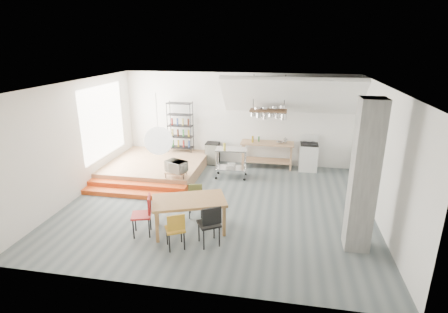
% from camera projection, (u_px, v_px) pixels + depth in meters
% --- Properties ---
extents(floor, '(8.00, 8.00, 0.00)m').
position_uv_depth(floor, '(218.00, 204.00, 9.48)').
color(floor, '#505A5D').
rests_on(floor, ground).
extents(wall_back, '(8.00, 0.04, 3.20)m').
position_uv_depth(wall_back, '(237.00, 119.00, 12.25)').
color(wall_back, silver).
rests_on(wall_back, ground).
extents(wall_left, '(0.04, 7.00, 3.20)m').
position_uv_depth(wall_left, '(76.00, 140.00, 9.66)').
color(wall_left, silver).
rests_on(wall_left, ground).
extents(wall_right, '(0.04, 7.00, 3.20)m').
position_uv_depth(wall_right, '(383.00, 156.00, 8.30)').
color(wall_right, silver).
rests_on(wall_right, ground).
extents(ceiling, '(8.00, 7.00, 0.02)m').
position_uv_depth(ceiling, '(217.00, 85.00, 8.48)').
color(ceiling, white).
rests_on(ceiling, wall_back).
extents(slope_ceiling, '(4.40, 1.44, 1.32)m').
position_uv_depth(slope_ceiling, '(291.00, 96.00, 11.08)').
color(slope_ceiling, white).
rests_on(slope_ceiling, wall_back).
extents(window_pane, '(0.02, 2.50, 2.20)m').
position_uv_depth(window_pane, '(103.00, 121.00, 11.00)').
color(window_pane, white).
rests_on(window_pane, wall_left).
extents(platform, '(3.00, 3.00, 0.40)m').
position_uv_depth(platform, '(157.00, 167.00, 11.71)').
color(platform, '#A37851').
rests_on(platform, ground).
extents(step_lower, '(3.00, 0.35, 0.13)m').
position_uv_depth(step_lower, '(132.00, 194.00, 9.93)').
color(step_lower, '#D14B18').
rests_on(step_lower, ground).
extents(step_upper, '(3.00, 0.35, 0.27)m').
position_uv_depth(step_upper, '(137.00, 187.00, 10.24)').
color(step_upper, '#D14B18').
rests_on(step_upper, ground).
extents(concrete_column, '(0.50, 0.50, 3.20)m').
position_uv_depth(concrete_column, '(364.00, 177.00, 7.02)').
color(concrete_column, slate).
rests_on(concrete_column, ground).
extents(kitchen_counter, '(1.80, 0.60, 0.91)m').
position_uv_depth(kitchen_counter, '(267.00, 150.00, 12.04)').
color(kitchen_counter, '#A37851').
rests_on(kitchen_counter, ground).
extents(stove, '(0.60, 0.60, 1.18)m').
position_uv_depth(stove, '(308.00, 156.00, 11.85)').
color(stove, white).
rests_on(stove, ground).
extents(pot_rack, '(1.20, 0.50, 1.43)m').
position_uv_depth(pot_rack, '(269.00, 113.00, 11.40)').
color(pot_rack, '#402819').
rests_on(pot_rack, ceiling).
extents(wire_shelving, '(0.88, 0.38, 1.80)m').
position_uv_depth(wire_shelving, '(180.00, 126.00, 12.39)').
color(wire_shelving, black).
rests_on(wire_shelving, platform).
extents(microwave_shelf, '(0.60, 0.40, 0.16)m').
position_uv_depth(microwave_shelf, '(176.00, 172.00, 10.25)').
color(microwave_shelf, '#A37851').
rests_on(microwave_shelf, platform).
extents(paper_lantern, '(0.60, 0.60, 0.60)m').
position_uv_depth(paper_lantern, '(159.00, 141.00, 7.39)').
color(paper_lantern, white).
rests_on(paper_lantern, ceiling).
extents(dining_table, '(1.87, 1.45, 0.78)m').
position_uv_depth(dining_table, '(189.00, 203.00, 7.96)').
color(dining_table, olive).
rests_on(dining_table, ground).
extents(chair_mustard, '(0.53, 0.53, 0.85)m').
position_uv_depth(chair_mustard, '(176.00, 228.00, 7.27)').
color(chair_mustard, '#B6831F').
rests_on(chair_mustard, ground).
extents(chair_black, '(0.60, 0.60, 0.96)m').
position_uv_depth(chair_black, '(210.00, 222.00, 7.37)').
color(chair_black, black).
rests_on(chair_black, ground).
extents(chair_olive, '(0.43, 0.43, 0.80)m').
position_uv_depth(chair_olive, '(195.00, 197.00, 8.75)').
color(chair_olive, brown).
rests_on(chair_olive, ground).
extents(chair_red, '(0.54, 0.54, 0.94)m').
position_uv_depth(chair_red, '(145.00, 212.00, 7.83)').
color(chair_red, '#A91818').
rests_on(chair_red, ground).
extents(rolling_cart, '(1.01, 0.60, 0.97)m').
position_uv_depth(rolling_cart, '(231.00, 159.00, 11.14)').
color(rolling_cart, silver).
rests_on(rolling_cart, ground).
extents(mini_fridge, '(0.46, 0.46, 0.78)m').
position_uv_depth(mini_fridge, '(213.00, 153.00, 12.49)').
color(mini_fridge, black).
rests_on(mini_fridge, ground).
extents(microwave, '(0.71, 0.61, 0.33)m').
position_uv_depth(microwave, '(176.00, 166.00, 10.19)').
color(microwave, beige).
rests_on(microwave, microwave_shelf).
extents(bowl, '(0.27, 0.27, 0.06)m').
position_uv_depth(bowl, '(280.00, 142.00, 11.83)').
color(bowl, silver).
rests_on(bowl, kitchen_counter).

